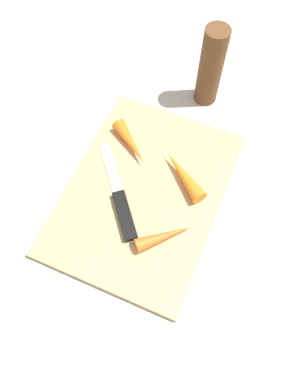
% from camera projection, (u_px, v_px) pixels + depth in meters
% --- Properties ---
extents(ground_plane, '(1.40, 1.40, 0.00)m').
position_uv_depth(ground_plane, '(144.00, 195.00, 0.70)').
color(ground_plane, '#ADA8A0').
extents(cutting_board, '(0.36, 0.26, 0.01)m').
position_uv_depth(cutting_board, '(144.00, 194.00, 0.70)').
color(cutting_board, tan).
rests_on(cutting_board, ground_plane).
extents(knife, '(0.17, 0.14, 0.01)m').
position_uv_depth(knife, '(123.00, 209.00, 0.67)').
color(knife, '#B7B7BC').
rests_on(knife, cutting_board).
extents(carrot_medium, '(0.08, 0.09, 0.02)m').
position_uv_depth(carrot_medium, '(164.00, 236.00, 0.64)').
color(carrot_medium, orange).
rests_on(carrot_medium, cutting_board).
extents(carrot_longest, '(0.09, 0.10, 0.03)m').
position_uv_depth(carrot_longest, '(183.00, 175.00, 0.69)').
color(carrot_longest, orange).
rests_on(carrot_longest, cutting_board).
extents(carrot_shortest, '(0.08, 0.09, 0.03)m').
position_uv_depth(carrot_shortest, '(131.00, 143.00, 0.72)').
color(carrot_shortest, orange).
rests_on(carrot_shortest, cutting_board).
extents(pepper_grinder, '(0.04, 0.04, 0.17)m').
position_uv_depth(pepper_grinder, '(211.00, 67.00, 0.73)').
color(pepper_grinder, brown).
rests_on(pepper_grinder, ground_plane).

